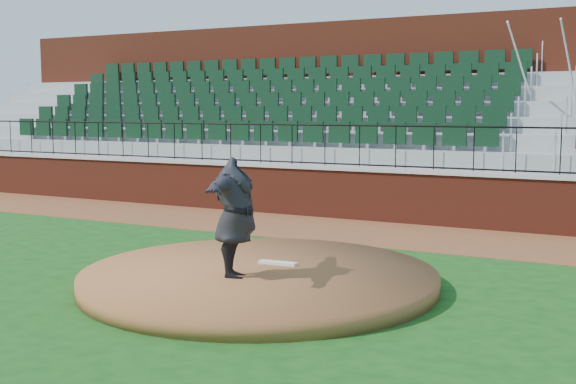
% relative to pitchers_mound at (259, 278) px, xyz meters
% --- Properties ---
extents(ground, '(90.00, 90.00, 0.00)m').
position_rel_pitchers_mound_xyz_m(ground, '(-0.23, -0.11, -0.12)').
color(ground, '#144614').
rests_on(ground, ground).
extents(warning_track, '(34.00, 3.20, 0.01)m').
position_rel_pitchers_mound_xyz_m(warning_track, '(-0.23, 5.29, -0.12)').
color(warning_track, brown).
rests_on(warning_track, ground).
extents(field_wall, '(34.00, 0.35, 1.20)m').
position_rel_pitchers_mound_xyz_m(field_wall, '(-0.23, 6.89, 0.47)').
color(field_wall, maroon).
rests_on(field_wall, ground).
extents(wall_cap, '(34.00, 0.45, 0.10)m').
position_rel_pitchers_mound_xyz_m(wall_cap, '(-0.23, 6.89, 1.12)').
color(wall_cap, '#B7B7B7').
rests_on(wall_cap, field_wall).
extents(wall_railing, '(34.00, 0.05, 1.00)m').
position_rel_pitchers_mound_xyz_m(wall_railing, '(-0.23, 6.89, 1.67)').
color(wall_railing, black).
rests_on(wall_railing, wall_cap).
extents(seating_stands, '(34.00, 5.10, 4.60)m').
position_rel_pitchers_mound_xyz_m(seating_stands, '(-0.23, 9.62, 2.18)').
color(seating_stands, gray).
rests_on(seating_stands, ground).
extents(concourse_wall, '(34.00, 0.50, 5.50)m').
position_rel_pitchers_mound_xyz_m(concourse_wall, '(-0.23, 12.42, 2.62)').
color(concourse_wall, maroon).
rests_on(concourse_wall, ground).
extents(pitchers_mound, '(5.46, 5.46, 0.25)m').
position_rel_pitchers_mound_xyz_m(pitchers_mound, '(0.00, 0.00, 0.00)').
color(pitchers_mound, brown).
rests_on(pitchers_mound, ground).
extents(pitching_rubber, '(0.64, 0.21, 0.04)m').
position_rel_pitchers_mound_xyz_m(pitching_rubber, '(0.06, 0.50, 0.15)').
color(pitching_rubber, white).
rests_on(pitching_rubber, pitchers_mound).
extents(pitcher, '(1.26, 2.25, 1.77)m').
position_rel_pitchers_mound_xyz_m(pitcher, '(-0.09, -0.55, 1.01)').
color(pitcher, black).
rests_on(pitcher, pitchers_mound).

